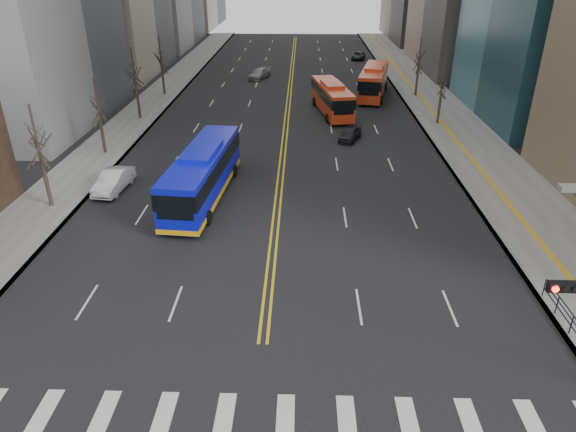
{
  "coord_description": "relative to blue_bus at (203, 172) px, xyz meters",
  "views": [
    {
      "loc": [
        1.68,
        -13.28,
        15.94
      ],
      "look_at": [
        1.02,
        10.19,
        4.0
      ],
      "focal_mm": 32.0,
      "sensor_mm": 36.0,
      "label": 1
    }
  ],
  "objects": [
    {
      "name": "centerline",
      "position": [
        5.44,
        34.05,
        -1.98
      ],
      "size": [
        0.55,
        100.0,
        0.01
      ],
      "color": "gold",
      "rests_on": "ground"
    },
    {
      "name": "car_white",
      "position": [
        -7.06,
        1.06,
        -1.22
      ],
      "size": [
        2.11,
        4.81,
        1.54
      ],
      "primitive_type": "imported",
      "rotation": [
        0.0,
        0.0,
        -0.11
      ],
      "color": "silver",
      "rests_on": "ground"
    },
    {
      "name": "sidewalk_right",
      "position": [
        22.94,
        24.05,
        -1.91
      ],
      "size": [
        7.0,
        130.0,
        0.15
      ],
      "primitive_type": "cube",
      "color": "gray",
      "rests_on": "ground"
    },
    {
      "name": "blue_bus",
      "position": [
        0.0,
        0.0,
        0.0
      ],
      "size": [
        3.88,
        13.27,
        3.78
      ],
      "color": "#0D14D1",
      "rests_on": "ground"
    },
    {
      "name": "car_dark_mid",
      "position": [
        11.77,
        13.52,
        -1.35
      ],
      "size": [
        2.81,
        4.03,
        1.28
      ],
      "primitive_type": "imported",
      "rotation": [
        0.0,
        0.0,
        -0.39
      ],
      "color": "black",
      "rests_on": "ground"
    },
    {
      "name": "street_trees",
      "position": [
        -1.74,
        13.61,
        2.89
      ],
      "size": [
        35.2,
        47.2,
        7.6
      ],
      "color": "#2D221B",
      "rests_on": "ground"
    },
    {
      "name": "red_bus_far",
      "position": [
        16.04,
        31.08,
        0.09
      ],
      "size": [
        5.17,
        12.16,
        3.74
      ],
      "color": "red",
      "rests_on": "ground"
    },
    {
      "name": "car_dark_far",
      "position": [
        16.66,
        56.93,
        -1.36
      ],
      "size": [
        2.89,
        4.79,
        1.24
      ],
      "primitive_type": "imported",
      "rotation": [
        0.0,
        0.0,
        -0.19
      ],
      "color": "black",
      "rests_on": "ground"
    },
    {
      "name": "sidewalk_left",
      "position": [
        -11.06,
        24.05,
        -1.91
      ],
      "size": [
        5.0,
        130.0,
        0.15
      ],
      "primitive_type": "cube",
      "color": "gray",
      "rests_on": "ground"
    },
    {
      "name": "car_silver",
      "position": [
        0.85,
        41.08,
        -1.3
      ],
      "size": [
        3.52,
        5.06,
        1.36
      ],
      "primitive_type": "imported",
      "rotation": [
        0.0,
        0.0,
        -0.38
      ],
      "color": "gray",
      "rests_on": "ground"
    },
    {
      "name": "pedestrian_railing",
      "position": [
        19.74,
        -14.95,
        -1.16
      ],
      "size": [
        0.06,
        6.06,
        1.02
      ],
      "color": "black",
      "rests_on": "sidewalk_right"
    },
    {
      "name": "red_bus_near",
      "position": [
        10.41,
        22.85,
        -0.05
      ],
      "size": [
        4.47,
        11.21,
        3.47
      ],
      "color": "red",
      "rests_on": "ground"
    }
  ]
}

